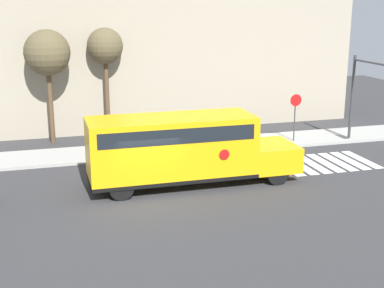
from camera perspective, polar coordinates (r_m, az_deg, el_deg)
name	(u,v)px	position (r m, az deg, el deg)	size (l,w,h in m)	color
ground_plane	(148,194)	(22.63, -4.74, -5.37)	(60.00, 60.00, 0.00)	#333335
sidewalk_strip	(124,152)	(28.70, -7.30, -0.84)	(44.00, 3.00, 0.15)	#9E9E99
building_backdrop	(105,54)	(34.22, -9.25, 9.45)	(32.00, 4.00, 9.31)	#9E937F
crosswalk_stripes	(319,163)	(27.48, 13.37, -2.01)	(5.40, 3.20, 0.01)	white
school_bus	(181,147)	(23.14, -1.17, -0.30)	(9.28, 2.57, 3.09)	#EAA80F
stop_sign	(295,111)	(30.61, 10.95, 3.43)	(0.67, 0.10, 2.84)	#38383A
traffic_light	(367,87)	(30.66, 18.16, 5.78)	(0.28, 3.95, 4.93)	#38383A
tree_near_sidewalk	(47,54)	(30.74, -15.19, 9.28)	(2.53, 2.53, 6.38)	brown
tree_far_sidewalk	(105,48)	(31.58, -9.26, 10.10)	(2.07, 2.07, 6.40)	brown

